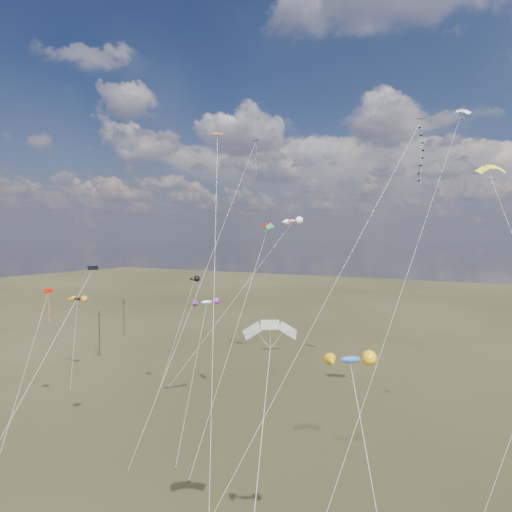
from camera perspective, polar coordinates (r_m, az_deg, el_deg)
The scene contains 17 objects.
ground at distance 41.94m, azimuth -13.43°, elevation -28.02°, with size 400.00×400.00×0.00m, color black.
utility_pole_near at distance 86.00m, azimuth -19.00°, elevation -9.09°, with size 1.40×0.20×8.00m.
utility_pole_far at distance 101.20m, azimuth -16.19°, elevation -7.30°, with size 1.40×0.20×8.00m.
diamond_black_high at distance 47.70m, azimuth 18.86°, elevation 10.50°, with size 11.93×21.47×32.95m.
diamond_navy_tall at distance 61.33m, azimuth -0.90°, elevation 10.24°, with size 1.14×25.89×34.42m.
diamond_black_mid at distance 43.29m, azimuth -22.89°, elevation -7.55°, with size 2.13×12.79×18.50m.
diamond_red_low at distance 56.90m, azimuth -24.72°, elevation -6.48°, with size 6.16×10.69×15.19m.
diamond_orange_center at distance 38.40m, azimuth -5.08°, elevation 3.94°, with size 11.76×18.78×31.32m.
parafoil_yellow at distance 51.96m, azimuth 27.40°, elevation 9.77°, with size 11.05×13.02×28.85m.
parafoil_blue_white at distance 64.61m, azimuth 24.04°, elevation 16.02°, with size 7.51×32.23×37.46m.
parafoil_striped at distance 25.24m, azimuth 1.79°, elevation -8.69°, with size 4.81×11.37×17.09m.
parafoil_tricolor at distance 50.03m, azimuth 1.25°, elevation 3.79°, with size 2.37×14.63×23.03m.
novelty_black_orange at distance 73.30m, azimuth -21.40°, elevation -5.03°, with size 5.74×5.67×12.39m.
novelty_orange_black at distance 71.50m, azimuth -7.74°, elevation -2.88°, with size 2.70×10.67×15.13m.
novelty_white_purple at distance 53.18m, azimuth -6.20°, elevation -5.80°, with size 5.35×12.62×14.06m.
novelty_redwhite_stripe at distance 71.24m, azimuth 4.44°, elevation 4.32°, with size 13.46×16.64×24.20m.
novelty_blue_yellow at distance 25.73m, azimuth 11.75°, elevation -12.71°, with size 6.22×7.04×15.10m.
Camera 1 is at (24.32, -26.71, 21.32)m, focal length 32.00 mm.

